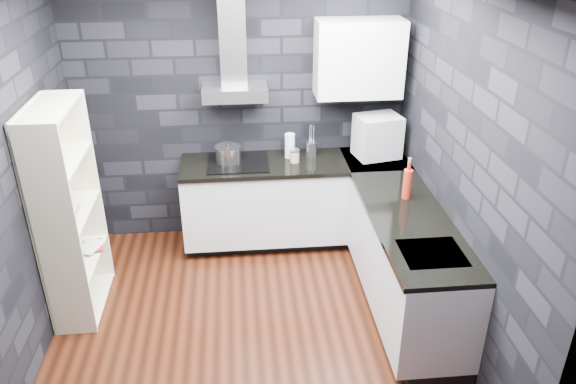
{
  "coord_description": "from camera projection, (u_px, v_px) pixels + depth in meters",
  "views": [
    {
      "loc": [
        -0.05,
        -3.65,
        3.09
      ],
      "look_at": [
        0.35,
        0.45,
        1.0
      ],
      "focal_mm": 35.0,
      "sensor_mm": 36.0,
      "label": 1
    }
  ],
  "objects": [
    {
      "name": "hood_chimney",
      "position": [
        232.0,
        35.0,
        5.03
      ],
      "size": [
        0.24,
        0.2,
        0.9
      ],
      "primitive_type": "cube",
      "color": "#ACACB1",
      "rests_on": "hood_body"
    },
    {
      "name": "appliance_garage",
      "position": [
        377.0,
        136.0,
        5.4
      ],
      "size": [
        0.46,
        0.39,
        0.41
      ],
      "primitive_type": "cube",
      "rotation": [
        0.0,
        0.0,
        0.2
      ],
      "color": "#ABAEB3",
      "rests_on": "counter_back_top"
    },
    {
      "name": "counter_right_top",
      "position": [
        410.0,
        220.0,
        4.44
      ],
      "size": [
        0.62,
        1.8,
        0.04
      ],
      "primitive_type": "cube",
      "color": "black",
      "rests_on": "counter_right_cab"
    },
    {
      "name": "counter_right_cab",
      "position": [
        407.0,
        262.0,
        4.62
      ],
      "size": [
        0.6,
        1.8,
        0.76
      ],
      "primitive_type": "cube",
      "color": "silver",
      "rests_on": "ground"
    },
    {
      "name": "counter_corner_top",
      "position": [
        376.0,
        160.0,
        5.51
      ],
      "size": [
        0.62,
        0.62,
        0.04
      ],
      "primitive_type": "cube",
      "color": "black",
      "rests_on": "counter_right_cab"
    },
    {
      "name": "book_red",
      "position": [
        81.0,
        238.0,
        4.78
      ],
      "size": [
        0.16,
        0.06,
        0.22
      ],
      "primitive_type": "imported",
      "rotation": [
        0.0,
        0.0,
        0.25
      ],
      "color": "maroon",
      "rests_on": "bookshelf"
    },
    {
      "name": "counter_back_top",
      "position": [
        295.0,
        163.0,
        5.43
      ],
      "size": [
        2.2,
        0.62,
        0.04
      ],
      "primitive_type": "cube",
      "color": "black",
      "rests_on": "counter_back_cab"
    },
    {
      "name": "book_second",
      "position": [
        79.0,
        235.0,
        4.79
      ],
      "size": [
        0.17,
        0.08,
        0.23
      ],
      "primitive_type": "imported",
      "rotation": [
        0.0,
        0.0,
        -0.35
      ],
      "color": "#B2B2B2",
      "rests_on": "bookshelf"
    },
    {
      "name": "toekick_right",
      "position": [
        406.0,
        304.0,
        4.82
      ],
      "size": [
        0.5,
        1.78,
        0.1
      ],
      "primitive_type": "cube",
      "color": "black",
      "rests_on": "ground"
    },
    {
      "name": "utensil_crock",
      "position": [
        311.0,
        149.0,
        5.51
      ],
      "size": [
        0.13,
        0.13,
        0.14
      ],
      "primitive_type": "cylinder",
      "rotation": [
        0.0,
        0.0,
        0.22
      ],
      "color": "silver",
      "rests_on": "counter_back_top"
    },
    {
      "name": "wall_front",
      "position": [
        256.0,
        331.0,
        2.59
      ],
      "size": [
        3.2,
        0.05,
        2.7
      ],
      "primitive_type": "cube",
      "color": "black",
      "rests_on": "ground"
    },
    {
      "name": "sink_rim",
      "position": [
        432.0,
        253.0,
        3.99
      ],
      "size": [
        0.44,
        0.4,
        0.01
      ],
      "primitive_type": "cube",
      "color": "#ACACB1",
      "rests_on": "counter_right_top"
    },
    {
      "name": "ground",
      "position": [
        251.0,
        326.0,
        4.64
      ],
      "size": [
        3.2,
        3.2,
        0.0
      ],
      "primitive_type": "plane",
      "color": "#3C180C"
    },
    {
      "name": "fruit_bowl",
      "position": [
        66.0,
        213.0,
        4.43
      ],
      "size": [
        0.26,
        0.26,
        0.06
      ],
      "primitive_type": "imported",
      "rotation": [
        0.0,
        0.0,
        0.1
      ],
      "color": "silver",
      "rests_on": "bookshelf"
    },
    {
      "name": "glass_vase",
      "position": [
        290.0,
        146.0,
        5.46
      ],
      "size": [
        0.1,
        0.1,
        0.24
      ],
      "primitive_type": "cylinder",
      "rotation": [
        0.0,
        0.0,
        0.06
      ],
      "color": "white",
      "rests_on": "counter_back_top"
    },
    {
      "name": "wall_left",
      "position": [
        11.0,
        189.0,
        3.89
      ],
      "size": [
        0.05,
        3.2,
        2.7
      ],
      "primitive_type": "cube",
      "color": "black",
      "rests_on": "ground"
    },
    {
      "name": "hood_body",
      "position": [
        235.0,
        92.0,
        5.2
      ],
      "size": [
        0.6,
        0.34,
        0.12
      ],
      "primitive_type": "cube",
      "color": "#ACACB1",
      "rests_on": "wall_back"
    },
    {
      "name": "toekick_back",
      "position": [
        294.0,
        234.0,
        5.85
      ],
      "size": [
        2.18,
        0.5,
        0.1
      ],
      "primitive_type": "cube",
      "color": "black",
      "rests_on": "ground"
    },
    {
      "name": "pot",
      "position": [
        228.0,
        154.0,
        5.36
      ],
      "size": [
        0.28,
        0.28,
        0.14
      ],
      "primitive_type": "cylinder",
      "rotation": [
        0.0,
        0.0,
        0.23
      ],
      "color": "silver",
      "rests_on": "cooktop"
    },
    {
      "name": "cooktop",
      "position": [
        238.0,
        163.0,
        5.38
      ],
      "size": [
        0.58,
        0.5,
        0.01
      ],
      "primitive_type": "cube",
      "color": "black",
      "rests_on": "counter_back_top"
    },
    {
      "name": "wall_right",
      "position": [
        464.0,
        170.0,
        4.17
      ],
      "size": [
        0.05,
        3.2,
        2.7
      ],
      "primitive_type": "cube",
      "color": "black",
      "rests_on": "ground"
    },
    {
      "name": "red_bottle",
      "position": [
        407.0,
        184.0,
        4.68
      ],
      "size": [
        0.1,
        0.1,
        0.26
      ],
      "primitive_type": "cylinder",
      "rotation": [
        0.0,
        0.0,
        0.35
      ],
      "color": "#A22817",
      "rests_on": "counter_right_top"
    },
    {
      "name": "upper_cabinet",
      "position": [
        359.0,
        58.0,
        5.16
      ],
      "size": [
        0.8,
        0.35,
        0.7
      ],
      "primitive_type": "cube",
      "color": "silver",
      "rests_on": "wall_back"
    },
    {
      "name": "bookshelf",
      "position": [
        69.0,
        213.0,
        4.5
      ],
      "size": [
        0.44,
        0.84,
        1.8
      ],
      "primitive_type": "cube",
      "rotation": [
        0.0,
        0.0,
        0.13
      ],
      "color": "beige",
      "rests_on": "ground"
    },
    {
      "name": "counter_back_cab",
      "position": [
        295.0,
        199.0,
        5.62
      ],
      "size": [
        2.2,
        0.6,
        0.76
      ],
      "primitive_type": "cube",
      "color": "silver",
      "rests_on": "ground"
    },
    {
      "name": "wall_back",
      "position": [
        241.0,
        107.0,
        5.47
      ],
      "size": [
        3.2,
        0.05,
        2.7
      ],
      "primitive_type": "cube",
      "color": "black",
      "rests_on": "ground"
    },
    {
      "name": "storage_jar",
      "position": [
        295.0,
        156.0,
        5.39
      ],
      "size": [
        0.11,
        0.11,
        0.11
      ],
      "primitive_type": "cylinder",
      "rotation": [
        0.0,
        0.0,
        0.2
      ],
      "color": "tan",
      "rests_on": "counter_back_top"
    }
  ]
}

